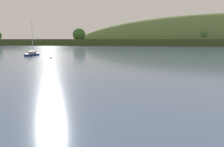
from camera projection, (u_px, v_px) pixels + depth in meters
The scene contains 2 objects.
sailboat_midwater_white at pixel (33, 55), 82.49m from camera, with size 2.73×7.60×12.69m.
mooring_buoy_foreground at pixel (51, 58), 70.13m from camera, with size 0.73×0.73×0.81m.
Camera 1 is at (6.50, 6.25, 5.50)m, focal length 38.33 mm.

